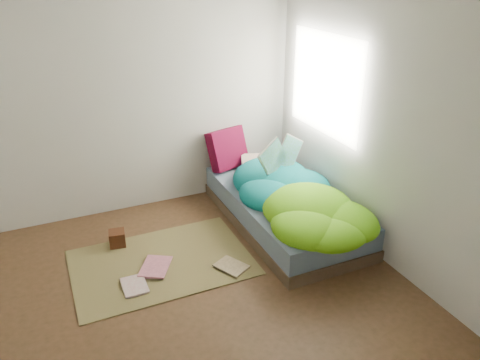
# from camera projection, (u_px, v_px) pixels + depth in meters

# --- Properties ---
(ground) EXTENTS (3.50, 3.50, 0.00)m
(ground) POSITION_uv_depth(u_px,v_px,m) (197.00, 294.00, 3.92)
(ground) COLOR #402D18
(ground) RESTS_ON ground
(room_walls) EXTENTS (3.54, 3.54, 2.62)m
(room_walls) POSITION_uv_depth(u_px,v_px,m) (189.00, 105.00, 3.23)
(room_walls) COLOR #B4B1AB
(room_walls) RESTS_ON ground
(bed) EXTENTS (1.00, 2.00, 0.34)m
(bed) POSITION_uv_depth(u_px,v_px,m) (284.00, 209.00, 4.89)
(bed) COLOR #3E3422
(bed) RESTS_ON ground
(duvet) EXTENTS (0.96, 1.84, 0.34)m
(duvet) POSITION_uv_depth(u_px,v_px,m) (296.00, 189.00, 4.56)
(duvet) COLOR #08707F
(duvet) RESTS_ON bed
(rug) EXTENTS (1.60, 1.10, 0.01)m
(rug) POSITION_uv_depth(u_px,v_px,m) (162.00, 262.00, 4.31)
(rug) COLOR brown
(rug) RESTS_ON ground
(pillow_floral) EXTENTS (0.62, 0.50, 0.12)m
(pillow_floral) POSITION_uv_depth(u_px,v_px,m) (266.00, 165.00, 5.36)
(pillow_floral) COLOR #EEE5CE
(pillow_floral) RESTS_ON bed
(pillow_magenta) EXTENTS (0.48, 0.27, 0.46)m
(pillow_magenta) POSITION_uv_depth(u_px,v_px,m) (227.00, 149.00, 5.37)
(pillow_magenta) COLOR #470422
(pillow_magenta) RESTS_ON bed
(open_book) EXTENTS (0.51, 0.25, 0.31)m
(open_book) POSITION_uv_depth(u_px,v_px,m) (282.00, 146.00, 4.72)
(open_book) COLOR #2A7D29
(open_book) RESTS_ON duvet
(wooden_box) EXTENTS (0.17, 0.17, 0.15)m
(wooden_box) POSITION_uv_depth(u_px,v_px,m) (117.00, 238.00, 4.54)
(wooden_box) COLOR #39170D
(wooden_box) RESTS_ON rug
(floor_book_a) EXTENTS (0.21, 0.28, 0.02)m
(floor_book_a) POSITION_uv_depth(u_px,v_px,m) (123.00, 289.00, 3.94)
(floor_book_a) COLOR beige
(floor_book_a) RESTS_ON rug
(floor_book_b) EXTENTS (0.38, 0.41, 0.03)m
(floor_book_b) POSITION_uv_depth(u_px,v_px,m) (142.00, 266.00, 4.22)
(floor_book_b) COLOR #CF778A
(floor_book_b) RESTS_ON rug
(floor_book_c) EXTENTS (0.31, 0.34, 0.02)m
(floor_book_c) POSITION_uv_depth(u_px,v_px,m) (224.00, 272.00, 4.15)
(floor_book_c) COLOR tan
(floor_book_c) RESTS_ON rug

